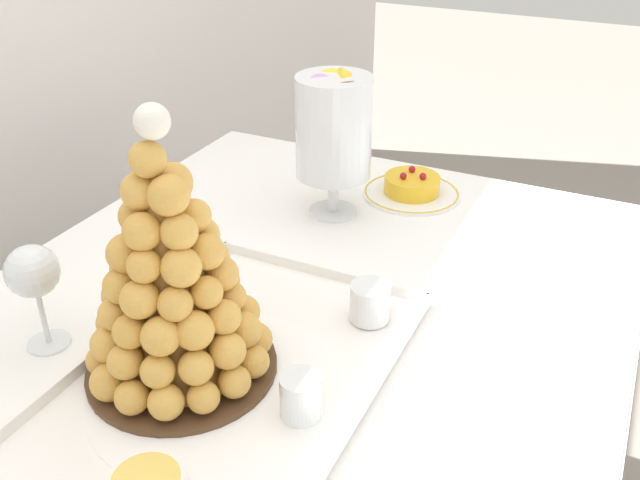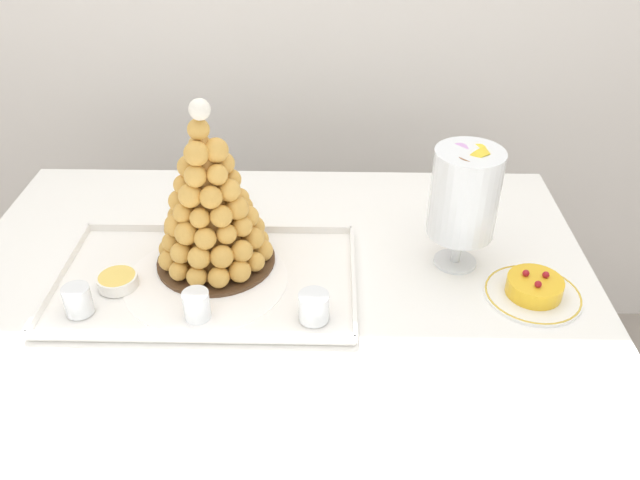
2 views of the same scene
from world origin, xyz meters
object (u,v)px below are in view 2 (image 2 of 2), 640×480
at_px(serving_tray, 207,280).
at_px(creme_brulee_ramekin, 118,280).
at_px(dessert_cup_centre, 314,308).
at_px(fruit_tart_plate, 534,290).
at_px(dessert_cup_left, 78,301).
at_px(wine_glass, 214,171).
at_px(dessert_cup_mid_left, 197,306).
at_px(macaron_goblet, 465,194).
at_px(croquembouche, 210,204).

height_order(serving_tray, creme_brulee_ramekin, creme_brulee_ramekin).
xyz_separation_m(dessert_cup_centre, fruit_tart_plate, (0.44, 0.09, -0.02)).
bearing_deg(dessert_cup_left, wine_glass, 61.37).
height_order(dessert_cup_left, creme_brulee_ramekin, dessert_cup_left).
xyz_separation_m(dessert_cup_left, fruit_tart_plate, (0.89, 0.08, -0.02)).
distance_m(serving_tray, fruit_tart_plate, 0.66).
xyz_separation_m(serving_tray, wine_glass, (-0.02, 0.27, 0.11)).
height_order(creme_brulee_ramekin, wine_glass, wine_glass).
bearing_deg(fruit_tart_plate, wine_glass, 156.13).
bearing_deg(creme_brulee_ramekin, dessert_cup_mid_left, -27.32).
bearing_deg(wine_glass, serving_tray, -86.09).
bearing_deg(wine_glass, dessert_cup_mid_left, -86.73).
relative_size(dessert_cup_left, dessert_cup_centre, 0.98).
bearing_deg(macaron_goblet, dessert_cup_centre, -146.62).
bearing_deg(dessert_cup_centre, croquembouche, 139.88).
height_order(dessert_cup_centre, creme_brulee_ramekin, dessert_cup_centre).
xyz_separation_m(croquembouche, fruit_tart_plate, (0.65, -0.09, -0.14)).
height_order(serving_tray, dessert_cup_centre, dessert_cup_centre).
distance_m(dessert_cup_mid_left, wine_glass, 0.40).
distance_m(macaron_goblet, wine_glass, 0.58).
xyz_separation_m(serving_tray, fruit_tart_plate, (0.66, -0.03, 0.01)).
relative_size(serving_tray, wine_glass, 3.90).
distance_m(serving_tray, dessert_cup_mid_left, 0.12).
height_order(croquembouche, fruit_tart_plate, croquembouche).
bearing_deg(macaron_goblet, creme_brulee_ramekin, -171.52).
xyz_separation_m(serving_tray, dessert_cup_mid_left, (0.00, -0.12, 0.03)).
xyz_separation_m(croquembouche, dessert_cup_centre, (0.21, -0.18, -0.12)).
distance_m(croquembouche, dessert_cup_centre, 0.30).
height_order(dessert_cup_mid_left, fruit_tart_plate, dessert_cup_mid_left).
relative_size(serving_tray, creme_brulee_ramekin, 7.46).
bearing_deg(dessert_cup_centre, wine_glass, 122.09).
height_order(macaron_goblet, fruit_tart_plate, macaron_goblet).
bearing_deg(croquembouche, fruit_tart_plate, -8.13).
bearing_deg(croquembouche, serving_tray, -99.93).
bearing_deg(fruit_tart_plate, serving_tray, 177.47).
xyz_separation_m(dessert_cup_left, dessert_cup_mid_left, (0.23, -0.01, -0.00)).
relative_size(dessert_cup_left, creme_brulee_ramekin, 0.70).
bearing_deg(macaron_goblet, wine_glass, 160.51).
distance_m(dessert_cup_left, dessert_cup_centre, 0.45).
distance_m(creme_brulee_ramekin, macaron_goblet, 0.72).
distance_m(croquembouche, wine_glass, 0.21).
bearing_deg(croquembouche, creme_brulee_ramekin, -154.80).
bearing_deg(creme_brulee_ramekin, dessert_cup_left, -121.12).
relative_size(serving_tray, dessert_cup_left, 10.61).
distance_m(serving_tray, dessert_cup_left, 0.25).
distance_m(croquembouche, creme_brulee_ramekin, 0.24).
relative_size(creme_brulee_ramekin, fruit_tart_plate, 0.42).
bearing_deg(dessert_cup_mid_left, dessert_cup_centre, 0.04).
height_order(dessert_cup_mid_left, dessert_cup_centre, same).
bearing_deg(macaron_goblet, dessert_cup_left, -165.97).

